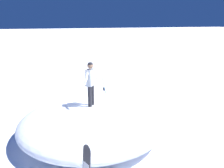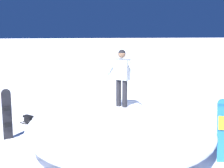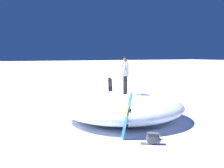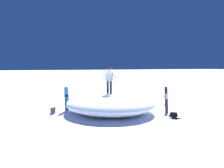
{
  "view_description": "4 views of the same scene",
  "coord_description": "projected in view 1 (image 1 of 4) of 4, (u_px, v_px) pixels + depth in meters",
  "views": [
    {
      "loc": [
        -2.21,
        -7.52,
        4.15
      ],
      "look_at": [
        0.23,
        -0.57,
        2.08
      ],
      "focal_mm": 36.28,
      "sensor_mm": 36.0,
      "label": 1
    },
    {
      "loc": [
        7.28,
        -1.46,
        3.28
      ],
      "look_at": [
        -0.57,
        -0.22,
        1.78
      ],
      "focal_mm": 45.54,
      "sensor_mm": 36.0,
      "label": 2
    },
    {
      "loc": [
        5.44,
        10.02,
        2.84
      ],
      "look_at": [
        0.25,
        -0.04,
        1.61
      ],
      "focal_mm": 43.02,
      "sensor_mm": 36.0,
      "label": 3
    },
    {
      "loc": [
        -12.38,
        3.91,
        2.86
      ],
      "look_at": [
        0.07,
        -0.31,
        1.71
      ],
      "focal_mm": 34.18,
      "sensor_mm": 36.0,
      "label": 4
    }
  ],
  "objects": [
    {
      "name": "snow_mound",
      "position": [
        93.0,
        121.0,
        8.34
      ],
      "size": [
        7.0,
        6.91,
        1.16
      ],
      "primitive_type": "ellipsoid",
      "rotation": [
        0.0,
        0.0,
        1.98
      ],
      "color": "white",
      "rests_on": "ground"
    },
    {
      "name": "backpack_near",
      "position": [
        92.0,
        100.0,
        11.7
      ],
      "size": [
        0.64,
        0.5,
        0.38
      ],
      "color": "#4C4C51",
      "rests_on": "ground"
    },
    {
      "name": "ground",
      "position": [
        102.0,
        133.0,
        8.66
      ],
      "size": [
        240.0,
        240.0,
        0.0
      ],
      "primitive_type": "plane",
      "color": "white"
    },
    {
      "name": "snowboard_primary_upright",
      "position": [
        105.0,
        92.0,
        10.9
      ],
      "size": [
        0.4,
        0.33,
        1.57
      ],
      "color": "#2672BF",
      "rests_on": "ground"
    },
    {
      "name": "snowboarder_standing",
      "position": [
        91.0,
        80.0,
        7.99
      ],
      "size": [
        0.7,
        0.8,
        1.61
      ],
      "color": "black",
      "rests_on": "snow_mound"
    }
  ]
}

